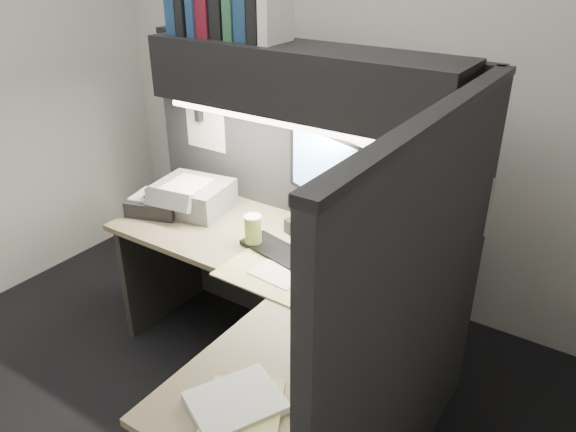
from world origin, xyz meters
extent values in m
plane|color=black|center=(0.00, 0.00, 0.00)|extent=(3.50, 3.50, 0.00)
cube|color=silver|center=(0.00, 1.50, 1.35)|extent=(3.50, 0.04, 2.70)
cube|color=black|center=(0.03, 0.93, 0.80)|extent=(1.90, 0.06, 1.60)
cube|color=black|center=(0.98, 0.18, 0.80)|extent=(0.06, 1.50, 1.60)
cube|color=#8D7E5A|center=(0.10, 0.56, 0.71)|extent=(1.70, 0.68, 0.03)
cube|color=#8D7E5A|center=(0.65, -0.21, 0.71)|extent=(0.60, 0.85, 0.03)
cube|color=#2E2B29|center=(0.10, 0.86, 0.35)|extent=(1.61, 0.02, 0.70)
cube|color=#2E2B29|center=(-0.70, 0.56, 0.35)|extent=(0.04, 0.61, 0.70)
cube|color=black|center=(0.12, 0.75, 1.50)|extent=(1.55, 0.34, 0.30)
cylinder|color=white|center=(0.12, 0.61, 1.33)|extent=(1.32, 0.04, 0.04)
cube|color=black|center=(0.30, 0.73, 0.77)|extent=(0.43, 0.35, 0.07)
cube|color=black|center=(0.30, 0.73, 0.89)|extent=(0.06, 0.06, 0.13)
cube|color=black|center=(0.30, 0.72, 1.12)|extent=(0.50, 0.22, 0.34)
cube|color=#74AAFF|center=(0.30, 0.70, 1.12)|extent=(0.45, 0.17, 0.30)
cube|color=black|center=(0.22, 0.48, 0.74)|extent=(0.49, 0.26, 0.02)
cube|color=navy|center=(0.62, 0.50, 0.73)|extent=(0.26, 0.24, 0.00)
ellipsoid|color=black|center=(0.62, 0.50, 0.75)|extent=(0.10, 0.12, 0.04)
cube|color=beige|center=(0.71, 0.75, 0.77)|extent=(0.27, 0.27, 0.08)
cylinder|color=#B7C44E|center=(0.04, 0.48, 0.81)|extent=(0.08, 0.08, 0.15)
cube|color=gray|center=(-0.49, 0.63, 0.81)|extent=(0.43, 0.38, 0.15)
cube|color=black|center=(-0.63, 0.50, 0.77)|extent=(0.34, 0.31, 0.08)
cube|color=tan|center=(0.29, 0.32, 0.73)|extent=(0.51, 0.34, 0.01)
cube|color=white|center=(0.78, 0.03, 0.75)|extent=(0.27, 0.24, 0.05)
cube|color=white|center=(0.62, -0.38, 0.74)|extent=(0.33, 0.36, 0.03)
cube|color=tan|center=(0.66, -0.41, 0.74)|extent=(0.36, 0.39, 0.02)
cube|color=navy|center=(-0.55, 0.75, 1.80)|extent=(0.07, 0.22, 0.30)
cube|color=black|center=(-0.47, 0.73, 1.79)|extent=(0.05, 0.22, 0.28)
cube|color=navy|center=(-0.42, 0.74, 1.78)|extent=(0.05, 0.22, 0.26)
cube|color=maroon|center=(-0.36, 0.76, 1.79)|extent=(0.07, 0.22, 0.28)
cube|color=black|center=(-0.28, 0.76, 1.78)|extent=(0.07, 0.22, 0.27)
cube|color=#2A553C|center=(-0.20, 0.76, 1.79)|extent=(0.05, 0.22, 0.27)
cube|color=navy|center=(-0.14, 0.77, 1.78)|extent=(0.07, 0.22, 0.27)
cube|color=black|center=(-0.06, 0.75, 1.80)|extent=(0.06, 0.22, 0.31)
cube|color=silver|center=(0.00, 0.74, 1.78)|extent=(0.06, 0.22, 0.27)
cube|color=white|center=(0.70, 0.90, 1.05)|extent=(0.21, 0.00, 0.28)
cube|color=white|center=(0.92, 0.90, 1.03)|extent=(0.21, 0.00, 0.28)
cube|color=white|center=(-0.60, 0.90, 1.15)|extent=(0.28, 0.00, 0.34)
cube|color=black|center=(0.95, 0.04, 1.02)|extent=(0.00, 0.18, 0.22)
cube|color=white|center=(0.95, -0.31, 0.95)|extent=(0.00, 0.21, 0.28)
camera|label=1|loc=(1.50, -1.41, 2.08)|focal=35.00mm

